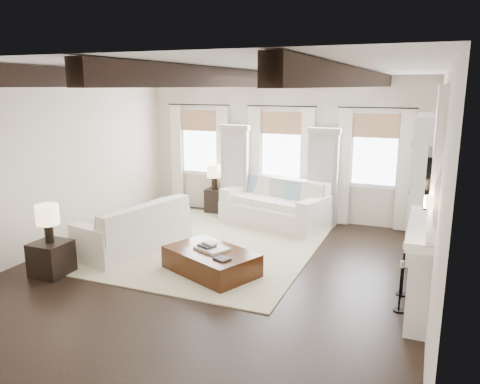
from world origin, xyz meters
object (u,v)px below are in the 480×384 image
at_px(sofa_left, 136,231).
at_px(side_table_back, 215,201).
at_px(sofa_back, 275,206).
at_px(side_table_front, 51,258).
at_px(ottoman, 211,262).

bearing_deg(sofa_left, side_table_back, 86.19).
height_order(sofa_left, side_table_back, sofa_left).
height_order(sofa_back, side_table_front, sofa_back).
bearing_deg(side_table_front, side_table_back, 79.72).
bearing_deg(ottoman, sofa_left, -170.93).
relative_size(ottoman, side_table_front, 2.70).
bearing_deg(ottoman, side_table_back, 138.12).
distance_m(side_table_front, side_table_back, 4.52).
height_order(ottoman, side_table_back, side_table_back).
xyz_separation_m(sofa_back, side_table_back, (-1.65, 0.36, -0.11)).
distance_m(sofa_left, side_table_front, 1.61).
bearing_deg(sofa_back, ottoman, -91.89).
xyz_separation_m(ottoman, side_table_back, (-1.55, 3.42, 0.09)).
bearing_deg(side_table_back, sofa_back, -12.24).
bearing_deg(sofa_left, side_table_front, -112.34).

